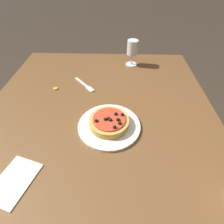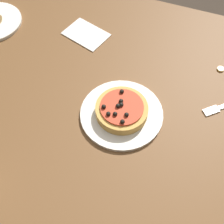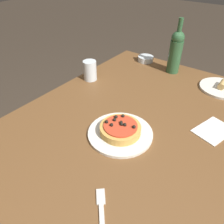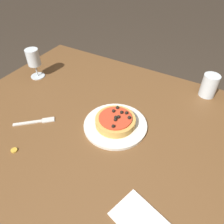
{
  "view_description": "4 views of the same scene",
  "coord_description": "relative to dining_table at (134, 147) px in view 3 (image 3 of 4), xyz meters",
  "views": [
    {
      "loc": [
        -0.46,
        -0.08,
        1.27
      ],
      "look_at": [
        0.1,
        -0.06,
        0.75
      ],
      "focal_mm": 28.0,
      "sensor_mm": 36.0,
      "label": 1
    },
    {
      "loc": [
        0.19,
        -0.56,
        1.55
      ],
      "look_at": [
        0.02,
        -0.08,
        0.77
      ],
      "focal_mm": 50.0,
      "sensor_mm": 36.0,
      "label": 2
    },
    {
      "loc": [
        0.58,
        0.31,
        1.32
      ],
      "look_at": [
        0.03,
        -0.1,
        0.8
      ],
      "focal_mm": 35.0,
      "sensor_mm": 36.0,
      "label": 3
    },
    {
      "loc": [
        -0.27,
        0.51,
        1.37
      ],
      "look_at": [
        0.06,
        -0.06,
        0.78
      ],
      "focal_mm": 35.0,
      "sensor_mm": 36.0,
      "label": 4
    }
  ],
  "objects": [
    {
      "name": "pizza",
      "position": [
        0.04,
        -0.05,
        0.1
      ],
      "size": [
        0.16,
        0.16,
        0.05
      ],
      "color": "gold",
      "rests_on": "dinner_plate"
    },
    {
      "name": "dining_table",
      "position": [
        0.0,
        0.0,
        0.0
      ],
      "size": [
        1.48,
        1.08,
        0.72
      ],
      "color": "brown",
      "rests_on": "ground_plane"
    },
    {
      "name": "fork",
      "position": [
        0.34,
        0.09,
        0.07
      ],
      "size": [
        0.14,
        0.13,
        0.0
      ],
      "rotation": [
        0.0,
        0.0,
        -2.41
      ],
      "color": "beige",
      "rests_on": "dining_table"
    },
    {
      "name": "water_cup",
      "position": [
        -0.24,
        -0.46,
        0.13
      ],
      "size": [
        0.07,
        0.07,
        0.11
      ],
      "color": "silver",
      "rests_on": "dining_table"
    },
    {
      "name": "wine_bottle",
      "position": [
        -0.62,
        -0.12,
        0.2
      ],
      "size": [
        0.07,
        0.07,
        0.31
      ],
      "color": "#2D5633",
      "rests_on": "dining_table"
    },
    {
      "name": "dinner_plate",
      "position": [
        0.04,
        -0.05,
        0.08
      ],
      "size": [
        0.26,
        0.26,
        0.01
      ],
      "color": "silver",
      "rests_on": "dining_table"
    },
    {
      "name": "ground_plane",
      "position": [
        0.0,
        0.0,
        -0.65
      ],
      "size": [
        14.0,
        14.0,
        0.0
      ],
      "primitive_type": "plane",
      "color": "#382D23"
    },
    {
      "name": "side_plate",
      "position": [
        -0.58,
        0.18,
        0.08
      ],
      "size": [
        0.23,
        0.23,
        0.05
      ],
      "color": "silver",
      "rests_on": "dining_table"
    },
    {
      "name": "paper_napkin",
      "position": [
        -0.21,
        0.25,
        0.07
      ],
      "size": [
        0.19,
        0.15,
        0.0
      ],
      "color": "silver",
      "rests_on": "dining_table"
    },
    {
      "name": "side_bowl",
      "position": [
        -0.66,
        -0.33,
        0.09
      ],
      "size": [
        0.1,
        0.1,
        0.03
      ],
      "color": "silver",
      "rests_on": "dining_table"
    }
  ]
}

